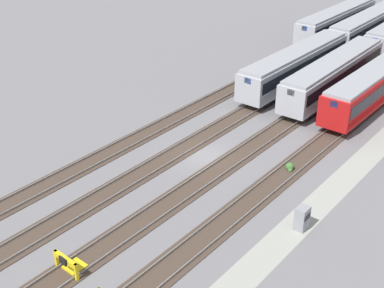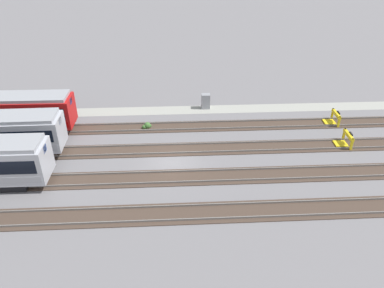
{
  "view_description": "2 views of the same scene",
  "coord_description": "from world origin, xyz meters",
  "px_view_note": "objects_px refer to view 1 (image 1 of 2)",
  "views": [
    {
      "loc": [
        -29.62,
        -22.23,
        20.75
      ],
      "look_at": [
        -1.75,
        -0.0,
        1.8
      ],
      "focal_mm": 50.0,
      "sensor_mm": 36.0,
      "label": 1
    },
    {
      "loc": [
        -0.36,
        25.93,
        17.29
      ],
      "look_at": [
        -1.75,
        -0.0,
        1.8
      ],
      "focal_mm": 35.0,
      "sensor_mm": 36.0,
      "label": 2
    }
  ],
  "objects_px": {
    "subway_car_front_row_centre": "(334,74)",
    "electrical_cabinet": "(302,218)",
    "subway_car_front_row_rightmost": "(296,65)",
    "subway_car_back_row_leftmost": "(375,84)",
    "bumper_stop_near_inner_track": "(70,264)",
    "weed_clump": "(290,167)",
    "subway_car_front_row_left_inner": "(337,21)",
    "subway_car_front_row_right_inner": "(367,26)"
  },
  "relations": [
    {
      "from": "subway_car_front_row_centre",
      "to": "electrical_cabinet",
      "type": "distance_m",
      "value": 23.46
    },
    {
      "from": "subway_car_front_row_centre",
      "to": "electrical_cabinet",
      "type": "relative_size",
      "value": 11.27
    },
    {
      "from": "subway_car_front_row_rightmost",
      "to": "subway_car_back_row_leftmost",
      "type": "relative_size",
      "value": 1.0
    },
    {
      "from": "subway_car_back_row_leftmost",
      "to": "electrical_cabinet",
      "type": "relative_size",
      "value": 11.26
    },
    {
      "from": "subway_car_back_row_leftmost",
      "to": "bumper_stop_near_inner_track",
      "type": "height_order",
      "value": "subway_car_back_row_leftmost"
    },
    {
      "from": "electrical_cabinet",
      "to": "weed_clump",
      "type": "distance_m",
      "value": 7.4
    },
    {
      "from": "subway_car_front_row_centre",
      "to": "subway_car_front_row_rightmost",
      "type": "height_order",
      "value": "same"
    },
    {
      "from": "subway_car_front_row_centre",
      "to": "bumper_stop_near_inner_track",
      "type": "relative_size",
      "value": 8.99
    },
    {
      "from": "subway_car_front_row_left_inner",
      "to": "subway_car_front_row_centre",
      "type": "bearing_deg",
      "value": -155.78
    },
    {
      "from": "bumper_stop_near_inner_track",
      "to": "subway_car_front_row_centre",
      "type": "bearing_deg",
      "value": 0.01
    },
    {
      "from": "subway_car_front_row_centre",
      "to": "subway_car_front_row_rightmost",
      "type": "bearing_deg",
      "value": 90.0
    },
    {
      "from": "subway_car_front_row_centre",
      "to": "subway_car_front_row_left_inner",
      "type": "bearing_deg",
      "value": 24.22
    },
    {
      "from": "subway_car_front_row_centre",
      "to": "electrical_cabinet",
      "type": "xyz_separation_m",
      "value": [
        -21.88,
        -8.38,
        -1.24
      ]
    },
    {
      "from": "subway_car_front_row_left_inner",
      "to": "subway_car_front_row_centre",
      "type": "xyz_separation_m",
      "value": [
        -18.64,
        -8.38,
        0.0
      ]
    },
    {
      "from": "subway_car_front_row_rightmost",
      "to": "electrical_cabinet",
      "type": "distance_m",
      "value": 25.29
    },
    {
      "from": "subway_car_front_row_left_inner",
      "to": "weed_clump",
      "type": "relative_size",
      "value": 19.6
    },
    {
      "from": "subway_car_front_row_right_inner",
      "to": "subway_car_front_row_rightmost",
      "type": "bearing_deg",
      "value": -179.99
    },
    {
      "from": "subway_car_front_row_centre",
      "to": "electrical_cabinet",
      "type": "bearing_deg",
      "value": -159.04
    },
    {
      "from": "subway_car_front_row_centre",
      "to": "weed_clump",
      "type": "bearing_deg",
      "value": -165.27
    },
    {
      "from": "weed_clump",
      "to": "bumper_stop_near_inner_track",
      "type": "bearing_deg",
      "value": 166.87
    },
    {
      "from": "subway_car_front_row_right_inner",
      "to": "bumper_stop_near_inner_track",
      "type": "bearing_deg",
      "value": -175.35
    },
    {
      "from": "electrical_cabinet",
      "to": "subway_car_back_row_leftmost",
      "type": "bearing_deg",
      "value": 10.8
    },
    {
      "from": "subway_car_front_row_rightmost",
      "to": "bumper_stop_near_inner_track",
      "type": "distance_m",
      "value": 33.95
    },
    {
      "from": "subway_car_back_row_leftmost",
      "to": "weed_clump",
      "type": "height_order",
      "value": "subway_car_back_row_leftmost"
    },
    {
      "from": "subway_car_front_row_right_inner",
      "to": "electrical_cabinet",
      "type": "bearing_deg",
      "value": -162.73
    },
    {
      "from": "subway_car_front_row_rightmost",
      "to": "subway_car_front_row_left_inner",
      "type": "bearing_deg",
      "value": 12.5
    },
    {
      "from": "subway_car_front_row_left_inner",
      "to": "subway_car_front_row_rightmost",
      "type": "xyz_separation_m",
      "value": [
        -18.64,
        -4.13,
        0.0
      ]
    },
    {
      "from": "bumper_stop_near_inner_track",
      "to": "weed_clump",
      "type": "distance_m",
      "value": 18.3
    },
    {
      "from": "subway_car_front_row_centre",
      "to": "subway_car_front_row_rightmost",
      "type": "relative_size",
      "value": 1.0
    },
    {
      "from": "subway_car_front_row_left_inner",
      "to": "subway_car_front_row_right_inner",
      "type": "height_order",
      "value": "same"
    },
    {
      "from": "subway_car_front_row_right_inner",
      "to": "subway_car_back_row_leftmost",
      "type": "relative_size",
      "value": 1.0
    },
    {
      "from": "subway_car_front_row_right_inner",
      "to": "subway_car_front_row_rightmost",
      "type": "height_order",
      "value": "same"
    },
    {
      "from": "electrical_cabinet",
      "to": "subway_car_front_row_centre",
      "type": "bearing_deg",
      "value": 20.96
    },
    {
      "from": "subway_car_back_row_leftmost",
      "to": "bumper_stop_near_inner_track",
      "type": "distance_m",
      "value": 33.94
    },
    {
      "from": "subway_car_front_row_left_inner",
      "to": "subway_car_back_row_leftmost",
      "type": "bearing_deg",
      "value": -145.96
    },
    {
      "from": "subway_car_front_row_left_inner",
      "to": "electrical_cabinet",
      "type": "bearing_deg",
      "value": -157.52
    },
    {
      "from": "bumper_stop_near_inner_track",
      "to": "subway_car_front_row_right_inner",
      "type": "bearing_deg",
      "value": 4.65
    },
    {
      "from": "bumper_stop_near_inner_track",
      "to": "electrical_cabinet",
      "type": "relative_size",
      "value": 1.25
    },
    {
      "from": "subway_car_front_row_right_inner",
      "to": "subway_car_front_row_centre",
      "type": "bearing_deg",
      "value": -167.22
    },
    {
      "from": "subway_car_front_row_centre",
      "to": "weed_clump",
      "type": "relative_size",
      "value": 19.61
    },
    {
      "from": "subway_car_front_row_right_inner",
      "to": "weed_clump",
      "type": "distance_m",
      "value": 35.64
    },
    {
      "from": "electrical_cabinet",
      "to": "weed_clump",
      "type": "height_order",
      "value": "electrical_cabinet"
    }
  ]
}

